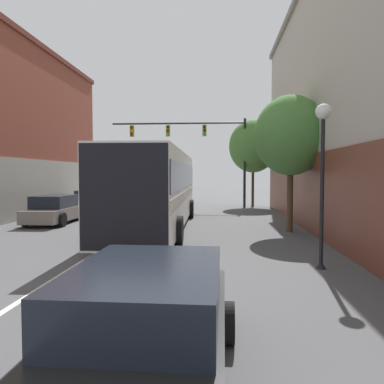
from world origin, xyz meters
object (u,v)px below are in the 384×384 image
at_px(parked_car_left_near, 92,201).
at_px(street_tree_near, 291,136).
at_px(bus, 157,186).
at_px(street_tree_far, 253,146).
at_px(traffic_signal_gantry, 198,141).
at_px(street_lamp, 323,158).
at_px(hatchback_foreground, 144,337).
at_px(parked_car_left_mid, 56,210).

height_order(parked_car_left_near, street_tree_near, street_tree_near).
xyz_separation_m(bus, street_tree_far, (5.19, 11.50, 2.56)).
height_order(bus, parked_car_left_near, bus).
bearing_deg(street_tree_far, traffic_signal_gantry, -165.00).
height_order(bus, street_lamp, street_lamp).
bearing_deg(bus, traffic_signal_gantry, -8.16).
relative_size(traffic_signal_gantry, street_tree_far, 1.51).
distance_m(hatchback_foreground, traffic_signal_gantry, 23.19).
relative_size(parked_car_left_mid, street_tree_near, 0.77).
bearing_deg(traffic_signal_gantry, hatchback_foreground, -88.22).
relative_size(parked_car_left_near, traffic_signal_gantry, 0.44).
height_order(bus, street_tree_far, street_tree_far).
bearing_deg(traffic_signal_gantry, street_lamp, -76.58).
relative_size(bus, parked_car_left_mid, 2.92).
bearing_deg(parked_car_left_mid, street_lamp, -127.61).
distance_m(parked_car_left_near, street_lamp, 17.18).
relative_size(traffic_signal_gantry, street_lamp, 2.31).
xyz_separation_m(hatchback_foreground, street_lamp, (3.37, 5.71, 2.14)).
bearing_deg(street_tree_near, hatchback_foreground, -107.47).
height_order(parked_car_left_mid, street_lamp, street_lamp).
distance_m(parked_car_left_near, parked_car_left_mid, 5.35).
bearing_deg(parked_car_left_near, street_lamp, -149.49).
bearing_deg(street_lamp, street_tree_far, 90.41).
xyz_separation_m(bus, parked_car_left_mid, (-5.21, 1.36, -1.21)).
bearing_deg(hatchback_foreground, parked_car_left_near, 21.37).
distance_m(bus, parked_car_left_mid, 5.52).
height_order(street_lamp, street_tree_near, street_tree_near).
height_order(hatchback_foreground, street_tree_far, street_tree_far).
xyz_separation_m(parked_car_left_mid, traffic_signal_gantry, (6.45, 9.09, 4.10)).
distance_m(hatchback_foreground, street_tree_far, 24.38).
relative_size(parked_car_left_near, street_tree_far, 0.67).
xyz_separation_m(parked_car_left_near, street_tree_near, (10.90, -7.33, 3.29)).
xyz_separation_m(parked_car_left_near, traffic_signal_gantry, (6.50, 3.74, 4.08)).
distance_m(traffic_signal_gantry, street_lamp, 17.69).
bearing_deg(street_tree_far, hatchback_foreground, -97.73).
relative_size(bus, street_lamp, 3.06).
height_order(parked_car_left_mid, traffic_signal_gantry, traffic_signal_gantry).
xyz_separation_m(street_lamp, street_tree_far, (-0.13, 18.16, 1.63)).
bearing_deg(bus, parked_car_left_mid, 74.01).
height_order(bus, hatchback_foreground, bus).
xyz_separation_m(parked_car_left_mid, street_tree_near, (10.85, -1.98, 3.31)).
xyz_separation_m(parked_car_left_near, parked_car_left_mid, (0.05, -5.35, -0.01)).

